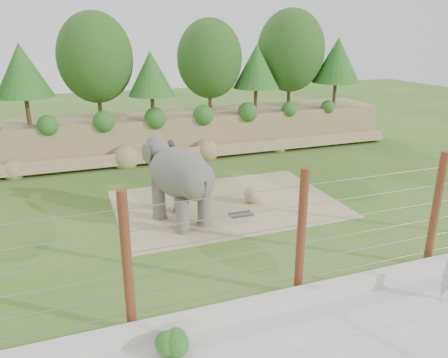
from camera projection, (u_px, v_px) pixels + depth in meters
name	position (u px, v px, depth m)	size (l,w,h in m)	color
ground	(241.00, 232.00, 17.30)	(90.00, 90.00, 0.00)	#326318
back_embankment	(174.00, 91.00, 27.46)	(30.00, 5.52, 8.77)	#928355
dirt_patch	(227.00, 204.00, 20.12)	(10.00, 7.00, 0.02)	tan
drain_grate	(241.00, 214.00, 18.91)	(1.00, 0.60, 0.03)	#262628
elephant	(180.00, 184.00, 17.77)	(1.75, 4.09, 3.31)	#615C55
stone_ball	(252.00, 194.00, 20.13)	(0.79, 0.79, 0.79)	gray
retaining_wall	(306.00, 295.00, 12.78)	(26.00, 0.35, 0.50)	beige
walkway	(346.00, 346.00, 11.08)	(26.00, 4.00, 0.01)	beige
barrier_fence	(301.00, 234.00, 12.65)	(20.26, 0.26, 4.00)	#532614
walkway_shrub	(170.00, 344.00, 10.64)	(0.66, 0.66, 0.66)	#1C5016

